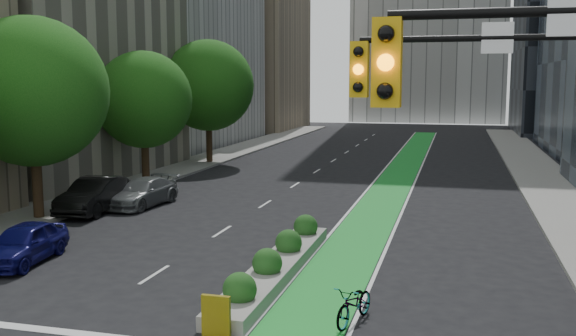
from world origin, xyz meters
The scene contains 12 objects.
sidewalk_left centered at (-11.80, 25.00, 0.07)m, with size 3.60×90.00×0.15m, color gray.
sidewalk_right centered at (11.80, 25.00, 0.07)m, with size 3.60×90.00×0.15m, color gray.
bike_lane_paint centered at (3.00, 30.00, 0.01)m, with size 2.20×70.00×0.01m, color green.
building_tan_far centered at (-20.00, 66.00, 13.00)m, with size 14.00×16.00×26.00m, color tan.
tree_mid centered at (-11.00, 12.00, 5.57)m, with size 6.40×6.40×8.78m.
tree_midfar centered at (-11.00, 22.00, 4.95)m, with size 5.60×5.60×7.76m.
tree_far centered at (-11.00, 32.00, 5.69)m, with size 6.60×6.60×9.00m.
median_planter centered at (1.20, 7.04, 0.37)m, with size 1.20×10.26×1.10m.
bicycle centered at (4.20, 3.62, 0.50)m, with size 0.66×1.89×0.99m, color gray.
parked_car_left_near centered at (-7.30, 6.10, 0.67)m, with size 1.58×3.93×1.34m, color #0E0E54.
parked_car_left_mid centered at (-9.50, 14.14, 0.80)m, with size 1.70×4.88×1.61m, color black.
parked_car_left_far centered at (-8.11, 16.05, 0.66)m, with size 1.86×4.58×1.33m, color slate.
Camera 1 is at (6.53, -11.75, 6.04)m, focal length 40.00 mm.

